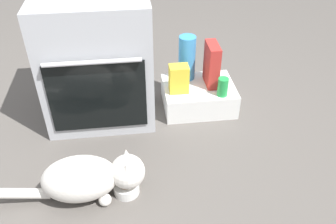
{
  "coord_description": "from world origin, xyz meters",
  "views": [
    {
      "loc": [
        0.22,
        -1.49,
        1.42
      ],
      "look_at": [
        0.41,
        0.06,
        0.25
      ],
      "focal_mm": 37.94,
      "sensor_mm": 36.0,
      "label": 1
    }
  ],
  "objects_px": {
    "soda_can": "(223,87)",
    "snack_bag": "(179,79)",
    "cereal_box": "(212,65)",
    "water_bottle": "(187,58)",
    "pantry_cabinet": "(198,96)",
    "food_bowl": "(126,187)",
    "oven": "(98,57)",
    "cat": "(89,178)"
  },
  "relations": [
    {
      "from": "oven",
      "to": "snack_bag",
      "type": "bearing_deg",
      "value": -9.91
    },
    {
      "from": "snack_bag",
      "to": "oven",
      "type": "bearing_deg",
      "value": 170.09
    },
    {
      "from": "oven",
      "to": "cereal_box",
      "type": "xyz_separation_m",
      "value": [
        0.71,
        -0.02,
        -0.09
      ]
    },
    {
      "from": "food_bowl",
      "to": "cat",
      "type": "xyz_separation_m",
      "value": [
        -0.18,
        -0.0,
        0.1
      ]
    },
    {
      "from": "oven",
      "to": "cat",
      "type": "xyz_separation_m",
      "value": [
        -0.05,
        -0.74,
        -0.26
      ]
    },
    {
      "from": "pantry_cabinet",
      "to": "cereal_box",
      "type": "xyz_separation_m",
      "value": [
        0.08,
        0.02,
        0.22
      ]
    },
    {
      "from": "cat",
      "to": "snack_bag",
      "type": "xyz_separation_m",
      "value": [
        0.54,
        0.66,
        0.12
      ]
    },
    {
      "from": "cat",
      "to": "water_bottle",
      "type": "relative_size",
      "value": 2.63
    },
    {
      "from": "pantry_cabinet",
      "to": "cereal_box",
      "type": "bearing_deg",
      "value": 14.99
    },
    {
      "from": "pantry_cabinet",
      "to": "water_bottle",
      "type": "distance_m",
      "value": 0.27
    },
    {
      "from": "cat",
      "to": "snack_bag",
      "type": "distance_m",
      "value": 0.86
    },
    {
      "from": "pantry_cabinet",
      "to": "snack_bag",
      "type": "relative_size",
      "value": 2.58
    },
    {
      "from": "snack_bag",
      "to": "pantry_cabinet",
      "type": "bearing_deg",
      "value": 16.8
    },
    {
      "from": "soda_can",
      "to": "snack_bag",
      "type": "height_order",
      "value": "snack_bag"
    },
    {
      "from": "food_bowl",
      "to": "water_bottle",
      "type": "relative_size",
      "value": 0.44
    },
    {
      "from": "oven",
      "to": "food_bowl",
      "type": "distance_m",
      "value": 0.83
    },
    {
      "from": "soda_can",
      "to": "cat",
      "type": "bearing_deg",
      "value": -144.47
    },
    {
      "from": "snack_bag",
      "to": "cereal_box",
      "type": "xyz_separation_m",
      "value": [
        0.22,
        0.06,
        0.05
      ]
    },
    {
      "from": "soda_can",
      "to": "snack_bag",
      "type": "distance_m",
      "value": 0.28
    },
    {
      "from": "water_bottle",
      "to": "soda_can",
      "type": "bearing_deg",
      "value": -51.1
    },
    {
      "from": "oven",
      "to": "soda_can",
      "type": "distance_m",
      "value": 0.79
    },
    {
      "from": "soda_can",
      "to": "snack_bag",
      "type": "relative_size",
      "value": 0.67
    },
    {
      "from": "snack_bag",
      "to": "water_bottle",
      "type": "distance_m",
      "value": 0.18
    },
    {
      "from": "cat",
      "to": "cereal_box",
      "type": "distance_m",
      "value": 1.06
    },
    {
      "from": "cereal_box",
      "to": "water_bottle",
      "type": "relative_size",
      "value": 0.93
    },
    {
      "from": "water_bottle",
      "to": "cat",
      "type": "bearing_deg",
      "value": -127.23
    },
    {
      "from": "pantry_cabinet",
      "to": "snack_bag",
      "type": "bearing_deg",
      "value": -163.2
    },
    {
      "from": "pantry_cabinet",
      "to": "soda_can",
      "type": "distance_m",
      "value": 0.22
    },
    {
      "from": "cereal_box",
      "to": "soda_can",
      "type": "bearing_deg",
      "value": -73.39
    },
    {
      "from": "oven",
      "to": "snack_bag",
      "type": "xyz_separation_m",
      "value": [
        0.49,
        -0.09,
        -0.14
      ]
    },
    {
      "from": "soda_can",
      "to": "oven",
      "type": "bearing_deg",
      "value": 167.57
    },
    {
      "from": "pantry_cabinet",
      "to": "soda_can",
      "type": "bearing_deg",
      "value": -45.43
    },
    {
      "from": "pantry_cabinet",
      "to": "soda_can",
      "type": "relative_size",
      "value": 3.86
    },
    {
      "from": "oven",
      "to": "cat",
      "type": "bearing_deg",
      "value": -93.74
    },
    {
      "from": "pantry_cabinet",
      "to": "food_bowl",
      "type": "bearing_deg",
      "value": -126.01
    },
    {
      "from": "cat",
      "to": "soda_can",
      "type": "height_order",
      "value": "soda_can"
    },
    {
      "from": "water_bottle",
      "to": "food_bowl",
      "type": "bearing_deg",
      "value": -118.54
    },
    {
      "from": "pantry_cabinet",
      "to": "water_bottle",
      "type": "height_order",
      "value": "water_bottle"
    },
    {
      "from": "food_bowl",
      "to": "water_bottle",
      "type": "height_order",
      "value": "water_bottle"
    },
    {
      "from": "snack_bag",
      "to": "water_bottle",
      "type": "height_order",
      "value": "water_bottle"
    },
    {
      "from": "oven",
      "to": "snack_bag",
      "type": "relative_size",
      "value": 4.37
    },
    {
      "from": "oven",
      "to": "soda_can",
      "type": "relative_size",
      "value": 6.56
    }
  ]
}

